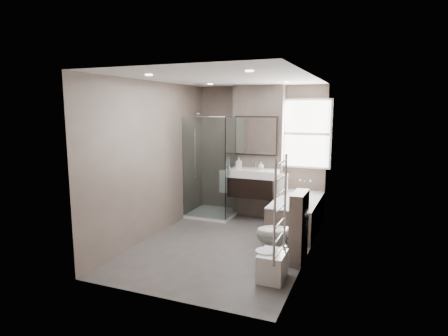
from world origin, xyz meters
The scene contains 15 objects.
room centered at (0.00, 0.00, 1.30)m, with size 2.70×3.90×2.70m.
vanity_pier centered at (0.00, 1.77, 1.30)m, with size 1.00×0.25×2.60m, color #5F534B.
vanity centered at (0.00, 1.43, 0.74)m, with size 0.95×0.47×0.66m.
mirror_cabinet centered at (0.00, 1.61, 1.63)m, with size 0.86×0.08×0.76m.
towel_left centered at (-0.56, 1.40, 0.72)m, with size 0.24×0.06×0.44m, color silver.
towel_right centered at (0.56, 1.40, 0.72)m, with size 0.24×0.06×0.44m, color silver.
shower_enclosure centered at (-0.75, 1.35, 0.49)m, with size 0.90×0.90×2.00m.
bathtub centered at (0.92, 1.10, 0.32)m, with size 0.75×1.60×0.57m.
window centered at (0.90, 1.88, 1.68)m, with size 0.98×0.06×1.33m.
toilet centered at (0.97, -0.26, 0.37)m, with size 0.42×0.73×0.74m, color white.
cistern_box centered at (1.21, -0.25, 0.50)m, with size 0.19×0.55×1.00m.
bidet centered at (1.01, -0.96, 0.19)m, with size 0.39×0.44×0.47m.
towel_radiator centered at (1.25, -1.60, 1.12)m, with size 0.03×0.49×1.10m.
soap_bottle_a centered at (-0.29, 1.44, 1.11)m, with size 0.10×0.10×0.21m, color white.
soap_bottle_b centered at (0.14, 1.49, 1.07)m, with size 0.11×0.11×0.14m, color white.
Camera 1 is at (2.12, -5.35, 2.15)m, focal length 30.00 mm.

